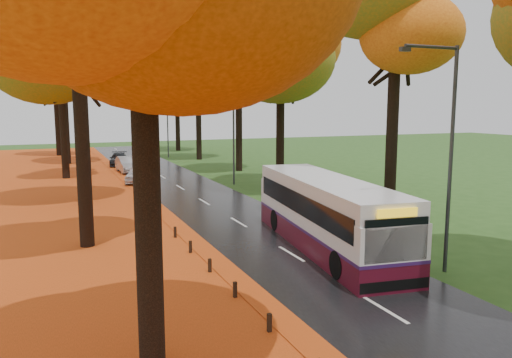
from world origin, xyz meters
TOP-DOWN VIEW (x-y plane):
  - road at (0.00, 25.00)m, footprint 6.50×90.00m
  - centre_line at (0.00, 25.00)m, footprint 0.12×90.00m
  - leaf_verge at (-9.00, 25.00)m, footprint 12.00×90.00m
  - leaf_drift at (-3.05, 25.00)m, footprint 0.90×90.00m
  - trees_left at (-7.18, 27.06)m, footprint 9.20×74.00m
  - trees_right at (7.19, 26.91)m, footprint 9.30×74.20m
  - bollard_row at (-3.70, 4.70)m, footprint 0.11×23.51m
  - streetlamp_near at (3.95, 8.00)m, footprint 2.45×0.18m
  - streetlamp_mid at (3.95, 30.00)m, footprint 2.45×0.18m
  - streetlamp_far at (3.95, 52.00)m, footprint 2.45×0.18m
  - bus at (1.77, 12.29)m, footprint 3.96×11.30m
  - car_white at (-2.35, 33.73)m, footprint 2.91×4.39m
  - car_silver at (-2.26, 40.18)m, footprint 1.69×4.33m
  - car_dark at (-2.23, 45.77)m, footprint 2.45×4.59m

SIDE VIEW (x-z plane):
  - leaf_verge at x=-9.00m, z-range 0.00..0.02m
  - road at x=0.00m, z-range 0.00..0.04m
  - leaf_drift at x=-3.05m, z-range 0.04..0.05m
  - centre_line at x=0.00m, z-range 0.04..0.05m
  - bollard_row at x=-3.70m, z-range 0.00..0.52m
  - car_dark at x=-2.23m, z-range 0.04..1.31m
  - car_white at x=-2.35m, z-range 0.04..1.43m
  - car_silver at x=-2.26m, z-range 0.04..1.45m
  - bus at x=1.77m, z-range 0.11..3.02m
  - streetlamp_near at x=3.95m, z-range 0.71..8.71m
  - streetlamp_mid at x=3.95m, z-range 0.71..8.71m
  - streetlamp_far at x=3.95m, z-range 0.71..8.71m
  - trees_left at x=-7.18m, z-range 2.59..16.48m
  - trees_right at x=7.19m, z-range 2.71..16.67m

